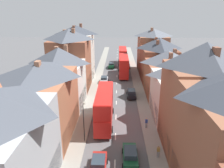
% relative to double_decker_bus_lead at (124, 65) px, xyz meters
% --- Properties ---
extents(pavement_left, '(2.20, 104.00, 0.14)m').
position_rel_double_decker_bus_lead_xyz_m(pavement_left, '(-6.89, -4.81, -2.75)').
color(pavement_left, gray).
rests_on(pavement_left, ground).
extents(pavement_right, '(2.20, 104.00, 0.14)m').
position_rel_double_decker_bus_lead_xyz_m(pavement_right, '(3.31, -4.81, -2.75)').
color(pavement_right, gray).
rests_on(pavement_right, ground).
extents(centre_line_dashes, '(0.14, 97.80, 0.01)m').
position_rel_double_decker_bus_lead_xyz_m(centre_line_dashes, '(-1.79, -6.81, -2.81)').
color(centre_line_dashes, silver).
rests_on(centre_line_dashes, ground).
extents(terrace_row_left, '(8.00, 56.79, 13.90)m').
position_rel_double_decker_bus_lead_xyz_m(terrace_row_left, '(-11.98, -25.68, 3.06)').
color(terrace_row_left, '#B2704C').
rests_on(terrace_row_left, ground).
extents(terrace_row_right, '(8.00, 65.34, 13.82)m').
position_rel_double_decker_bus_lead_xyz_m(terrace_row_right, '(8.39, -23.94, 2.94)').
color(terrace_row_right, brown).
rests_on(terrace_row_right, ground).
extents(double_decker_bus_lead, '(2.74, 10.80, 5.30)m').
position_rel_double_decker_bus_lead_xyz_m(double_decker_bus_lead, '(0.00, 0.00, 0.00)').
color(double_decker_bus_lead, red).
rests_on(double_decker_bus_lead, ground).
extents(double_decker_bus_mid_street, '(2.74, 10.80, 5.30)m').
position_rel_double_decker_bus_lead_xyz_m(double_decker_bus_mid_street, '(-3.60, -26.71, 0.00)').
color(double_decker_bus_mid_street, red).
rests_on(double_decker_bus_mid_street, ground).
extents(double_decker_bus_far_approaching, '(2.74, 10.80, 5.30)m').
position_rel_double_decker_bus_lead_xyz_m(double_decker_bus_far_approaching, '(0.00, 12.92, 0.00)').
color(double_decker_bus_far_approaching, red).
rests_on(double_decker_bus_far_approaching, ground).
extents(car_near_blue, '(1.90, 4.55, 1.61)m').
position_rel_double_decker_bus_lead_xyz_m(car_near_blue, '(1.31, -15.68, -2.00)').
color(car_near_blue, black).
rests_on(car_near_blue, ground).
extents(car_near_silver, '(1.90, 4.50, 1.69)m').
position_rel_double_decker_bus_lead_xyz_m(car_near_silver, '(-3.59, 8.15, -1.97)').
color(car_near_silver, '#144728').
rests_on(car_near_silver, ground).
extents(car_parked_left_a, '(1.90, 4.13, 1.62)m').
position_rel_double_decker_bus_lead_xyz_m(car_parked_left_a, '(-4.89, -6.56, -2.00)').
color(car_parked_left_a, '#B7BABF').
rests_on(car_parked_left_a, ground).
extents(car_parked_right_a, '(1.90, 4.45, 1.59)m').
position_rel_double_decker_bus_lead_xyz_m(car_parked_right_a, '(0.01, -36.06, -2.01)').
color(car_parked_right_a, '#144728').
rests_on(car_parked_right_a, ground).
extents(car_mid_black, '(1.90, 4.26, 1.63)m').
position_rel_double_decker_bus_lead_xyz_m(car_mid_black, '(1.31, 8.13, -1.99)').
color(car_mid_black, maroon).
rests_on(car_mid_black, ground).
extents(car_parked_left_b, '(1.90, 4.02, 1.69)m').
position_rel_double_decker_bus_lead_xyz_m(car_parked_left_b, '(-3.59, -37.86, -1.97)').
color(car_parked_left_b, maroon).
rests_on(car_parked_left_b, ground).
extents(pedestrian_near_right, '(0.36, 0.22, 1.61)m').
position_rel_double_decker_bus_lead_xyz_m(pedestrian_near_right, '(3.43, -35.48, -1.78)').
color(pedestrian_near_right, gray).
rests_on(pedestrian_near_right, pavement_right).
extents(pedestrian_mid_left, '(0.36, 0.22, 1.61)m').
position_rel_double_decker_bus_lead_xyz_m(pedestrian_mid_left, '(2.86, -28.47, -1.78)').
color(pedestrian_mid_left, gray).
rests_on(pedestrian_mid_left, pavement_right).
extents(street_lamp, '(0.20, 1.12, 5.50)m').
position_rel_double_decker_bus_lead_xyz_m(street_lamp, '(-6.04, -32.02, 0.43)').
color(street_lamp, black).
rests_on(street_lamp, ground).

